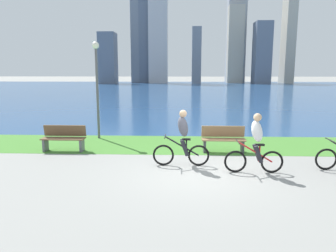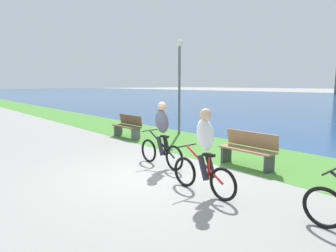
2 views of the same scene
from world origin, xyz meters
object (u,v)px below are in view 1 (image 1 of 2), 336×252
(bench_near_path, at_px, (223,139))
(cyclist_lead, at_px, (182,138))
(cyclist_trailing, at_px, (256,143))
(lamppost_tall, at_px, (97,76))
(bench_far_along_path, at_px, (64,138))

(bench_near_path, bearing_deg, cyclist_lead, -130.06)
(cyclist_trailing, xyz_separation_m, lamppost_tall, (-5.48, 4.38, 1.74))
(bench_far_along_path, bearing_deg, bench_near_path, 0.73)
(cyclist_trailing, xyz_separation_m, bench_near_path, (-0.58, 2.28, -0.38))
(cyclist_lead, bearing_deg, bench_near_path, 49.94)
(cyclist_lead, bearing_deg, bench_far_along_path, 158.58)
(bench_near_path, bearing_deg, bench_far_along_path, -179.27)
(cyclist_trailing, distance_m, bench_near_path, 2.39)
(bench_near_path, height_order, bench_far_along_path, same)
(bench_far_along_path, bearing_deg, lamppost_tall, 72.53)
(bench_far_along_path, distance_m, lamppost_tall, 3.11)
(bench_near_path, distance_m, lamppost_tall, 5.74)
(bench_near_path, height_order, lamppost_tall, lamppost_tall)
(cyclist_lead, distance_m, cyclist_trailing, 2.09)
(cyclist_lead, xyz_separation_m, lamppost_tall, (-3.48, 3.80, 1.74))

